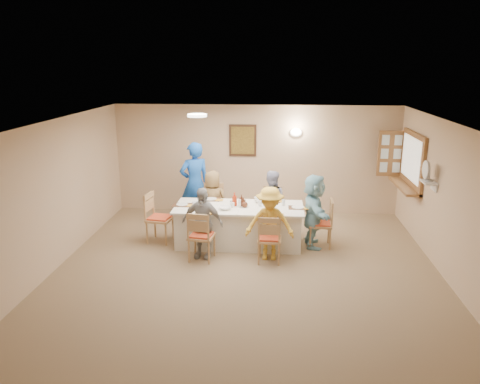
# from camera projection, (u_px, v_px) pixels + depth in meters

# --- Properties ---
(ground) EXTENTS (7.00, 7.00, 0.00)m
(ground) POSITION_uv_depth(u_px,v_px,m) (245.00, 276.00, 7.74)
(ground) COLOR #7B6549
(room_walls) EXTENTS (7.00, 7.00, 7.00)m
(room_walls) POSITION_uv_depth(u_px,v_px,m) (246.00, 188.00, 7.34)
(room_walls) COLOR tan
(room_walls) RESTS_ON ground
(wall_picture) EXTENTS (0.62, 0.05, 0.72)m
(wall_picture) POSITION_uv_depth(u_px,v_px,m) (243.00, 140.00, 10.64)
(wall_picture) COLOR #422817
(wall_picture) RESTS_ON room_walls
(wall_sconce) EXTENTS (0.26, 0.09, 0.18)m
(wall_sconce) POSITION_uv_depth(u_px,v_px,m) (296.00, 132.00, 10.47)
(wall_sconce) COLOR white
(wall_sconce) RESTS_ON room_walls
(ceiling_light) EXTENTS (0.36, 0.36, 0.05)m
(ceiling_light) POSITION_uv_depth(u_px,v_px,m) (197.00, 115.00, 8.60)
(ceiling_light) COLOR white
(ceiling_light) RESTS_ON room_walls
(serving_hatch) EXTENTS (0.06, 1.50, 1.15)m
(serving_hatch) POSITION_uv_depth(u_px,v_px,m) (413.00, 161.00, 9.41)
(serving_hatch) COLOR brown
(serving_hatch) RESTS_ON room_walls
(hatch_sill) EXTENTS (0.30, 1.50, 0.05)m
(hatch_sill) POSITION_uv_depth(u_px,v_px,m) (404.00, 186.00, 9.55)
(hatch_sill) COLOR brown
(hatch_sill) RESTS_ON room_walls
(shutter_door) EXTENTS (0.55, 0.04, 1.00)m
(shutter_door) POSITION_uv_depth(u_px,v_px,m) (391.00, 154.00, 10.16)
(shutter_door) COLOR brown
(shutter_door) RESTS_ON room_walls
(fan_shelf) EXTENTS (0.22, 0.36, 0.03)m
(fan_shelf) POSITION_uv_depth(u_px,v_px,m) (429.00, 182.00, 8.14)
(fan_shelf) COLOR white
(fan_shelf) RESTS_ON room_walls
(desk_fan) EXTENTS (0.30, 0.30, 0.28)m
(desk_fan) POSITION_uv_depth(u_px,v_px,m) (428.00, 174.00, 8.10)
(desk_fan) COLOR #A5A5A8
(desk_fan) RESTS_ON fan_shelf
(dining_table) EXTENTS (2.45, 1.04, 0.76)m
(dining_table) POSITION_uv_depth(u_px,v_px,m) (239.00, 225.00, 9.02)
(dining_table) COLOR white
(dining_table) RESTS_ON ground
(chair_back_left) EXTENTS (0.49, 0.49, 0.96)m
(chair_back_left) POSITION_uv_depth(u_px,v_px,m) (214.00, 207.00, 9.80)
(chair_back_left) COLOR tan
(chair_back_left) RESTS_ON ground
(chair_back_right) EXTENTS (0.51, 0.51, 0.92)m
(chair_back_right) POSITION_uv_depth(u_px,v_px,m) (271.00, 210.00, 9.72)
(chair_back_right) COLOR tan
(chair_back_right) RESTS_ON ground
(chair_front_left) EXTENTS (0.50, 0.50, 0.92)m
(chair_front_left) POSITION_uv_depth(u_px,v_px,m) (202.00, 235.00, 8.27)
(chair_front_left) COLOR tan
(chair_front_left) RESTS_ON ground
(chair_front_right) EXTENTS (0.43, 0.43, 0.89)m
(chair_front_right) POSITION_uv_depth(u_px,v_px,m) (269.00, 238.00, 8.19)
(chair_front_right) COLOR tan
(chair_front_right) RESTS_ON ground
(chair_left_end) EXTENTS (0.54, 0.54, 0.99)m
(chair_left_end) POSITION_uv_depth(u_px,v_px,m) (160.00, 218.00, 9.10)
(chair_left_end) COLOR tan
(chair_left_end) RESTS_ON ground
(chair_right_end) EXTENTS (0.46, 0.46, 0.93)m
(chair_right_end) POSITION_uv_depth(u_px,v_px,m) (320.00, 223.00, 8.88)
(chair_right_end) COLOR tan
(chair_right_end) RESTS_ON ground
(diner_back_left) EXTENTS (0.75, 0.60, 1.29)m
(diner_back_left) POSITION_uv_depth(u_px,v_px,m) (213.00, 201.00, 9.64)
(diner_back_left) COLOR brown
(diner_back_left) RESTS_ON ground
(diner_back_right) EXTENTS (0.71, 0.59, 1.32)m
(diner_back_right) POSITION_uv_depth(u_px,v_px,m) (271.00, 202.00, 9.55)
(diner_back_right) COLOR #9395B5
(diner_back_right) RESTS_ON ground
(diner_front_left) EXTENTS (0.89, 0.61, 1.30)m
(diner_front_left) POSITION_uv_depth(u_px,v_px,m) (202.00, 223.00, 8.34)
(diner_front_left) COLOR #A2A2A2
(diner_front_left) RESTS_ON ground
(diner_front_right) EXTENTS (0.90, 0.56, 1.33)m
(diner_front_right) POSITION_uv_depth(u_px,v_px,m) (270.00, 224.00, 8.24)
(diner_front_right) COLOR yellow
(diner_front_right) RESTS_ON ground
(diner_right_end) EXTENTS (1.37, 0.58, 1.41)m
(diner_right_end) POSITION_uv_depth(u_px,v_px,m) (314.00, 211.00, 8.82)
(diner_right_end) COLOR #97D0DF
(diner_right_end) RESTS_ON ground
(caregiver) EXTENTS (1.01, 0.97, 1.80)m
(caregiver) POSITION_uv_depth(u_px,v_px,m) (195.00, 183.00, 10.06)
(caregiver) COLOR blue
(caregiver) RESTS_ON ground
(placemat_fl) EXTENTS (0.33, 0.25, 0.01)m
(placemat_fl) POSITION_uv_depth(u_px,v_px,m) (204.00, 212.00, 8.56)
(placemat_fl) COLOR #472B19
(placemat_fl) RESTS_ON dining_table
(plate_fl) EXTENTS (0.24, 0.24, 0.01)m
(plate_fl) POSITION_uv_depth(u_px,v_px,m) (204.00, 212.00, 8.55)
(plate_fl) COLOR white
(plate_fl) RESTS_ON dining_table
(napkin_fl) EXTENTS (0.13, 0.13, 0.01)m
(napkin_fl) POSITION_uv_depth(u_px,v_px,m) (214.00, 213.00, 8.49)
(napkin_fl) COLOR gold
(napkin_fl) RESTS_ON dining_table
(placemat_fr) EXTENTS (0.37, 0.28, 0.01)m
(placemat_fr) POSITION_uv_depth(u_px,v_px,m) (270.00, 214.00, 8.47)
(placemat_fr) COLOR #472B19
(placemat_fr) RESTS_ON dining_table
(plate_fr) EXTENTS (0.23, 0.23, 0.01)m
(plate_fr) POSITION_uv_depth(u_px,v_px,m) (270.00, 213.00, 8.46)
(plate_fr) COLOR white
(plate_fr) RESTS_ON dining_table
(napkin_fr) EXTENTS (0.14, 0.14, 0.01)m
(napkin_fr) POSITION_uv_depth(u_px,v_px,m) (280.00, 215.00, 8.40)
(napkin_fr) COLOR gold
(napkin_fr) RESTS_ON dining_table
(placemat_bl) EXTENTS (0.38, 0.28, 0.01)m
(placemat_bl) POSITION_uv_depth(u_px,v_px,m) (211.00, 199.00, 9.36)
(placemat_bl) COLOR #472B19
(placemat_bl) RESTS_ON dining_table
(plate_bl) EXTENTS (0.23, 0.23, 0.01)m
(plate_bl) POSITION_uv_depth(u_px,v_px,m) (211.00, 199.00, 9.36)
(plate_bl) COLOR white
(plate_bl) RESTS_ON dining_table
(napkin_bl) EXTENTS (0.15, 0.15, 0.01)m
(napkin_bl) POSITION_uv_depth(u_px,v_px,m) (219.00, 200.00, 9.30)
(napkin_bl) COLOR gold
(napkin_bl) RESTS_ON dining_table
(placemat_br) EXTENTS (0.37, 0.28, 0.01)m
(placemat_br) POSITION_uv_depth(u_px,v_px,m) (271.00, 201.00, 9.27)
(placemat_br) COLOR #472B19
(placemat_br) RESTS_ON dining_table
(plate_br) EXTENTS (0.26, 0.26, 0.02)m
(plate_br) POSITION_uv_depth(u_px,v_px,m) (271.00, 200.00, 9.27)
(plate_br) COLOR white
(plate_br) RESTS_ON dining_table
(napkin_br) EXTENTS (0.14, 0.14, 0.01)m
(napkin_br) POSITION_uv_depth(u_px,v_px,m) (280.00, 201.00, 9.21)
(napkin_br) COLOR gold
(napkin_br) RESTS_ON dining_table
(placemat_le) EXTENTS (0.37, 0.28, 0.01)m
(placemat_le) POSITION_uv_depth(u_px,v_px,m) (182.00, 205.00, 9.00)
(placemat_le) COLOR #472B19
(placemat_le) RESTS_ON dining_table
(plate_le) EXTENTS (0.22, 0.22, 0.01)m
(plate_le) POSITION_uv_depth(u_px,v_px,m) (182.00, 204.00, 8.99)
(plate_le) COLOR white
(plate_le) RESTS_ON dining_table
(napkin_le) EXTENTS (0.13, 0.13, 0.01)m
(napkin_le) POSITION_uv_depth(u_px,v_px,m) (191.00, 206.00, 8.93)
(napkin_le) COLOR gold
(napkin_le) RESTS_ON dining_table
(placemat_re) EXTENTS (0.36, 0.27, 0.01)m
(placemat_re) POSITION_uv_depth(u_px,v_px,m) (298.00, 208.00, 8.83)
(placemat_re) COLOR #472B19
(placemat_re) RESTS_ON dining_table
(plate_re) EXTENTS (0.24, 0.24, 0.01)m
(plate_re) POSITION_uv_depth(u_px,v_px,m) (298.00, 207.00, 8.83)
(plate_re) COLOR white
(plate_re) RESTS_ON dining_table
(napkin_re) EXTENTS (0.15, 0.15, 0.01)m
(napkin_re) POSITION_uv_depth(u_px,v_px,m) (308.00, 208.00, 8.77)
(napkin_re) COLOR gold
(napkin_re) RESTS_ON dining_table
(teacup_a) EXTENTS (0.20, 0.20, 0.09)m
(teacup_a) POSITION_uv_depth(u_px,v_px,m) (194.00, 208.00, 8.66)
(teacup_a) COLOR white
(teacup_a) RESTS_ON dining_table
(teacup_b) EXTENTS (0.09, 0.09, 0.07)m
(teacup_b) POSITION_uv_depth(u_px,v_px,m) (260.00, 197.00, 9.39)
(teacup_b) COLOR white
(teacup_b) RESTS_ON dining_table
(bowl_a) EXTENTS (0.30, 0.30, 0.06)m
(bowl_a) POSITION_uv_depth(u_px,v_px,m) (225.00, 208.00, 8.72)
(bowl_a) COLOR white
(bowl_a) RESTS_ON dining_table
(bowl_b) EXTENTS (0.33, 0.33, 0.06)m
(bowl_b) POSITION_uv_depth(u_px,v_px,m) (260.00, 201.00, 9.15)
(bowl_b) COLOR white
(bowl_b) RESTS_ON dining_table
(condiment_ketchup) EXTENTS (0.16, 0.16, 0.26)m
(condiment_ketchup) POSITION_uv_depth(u_px,v_px,m) (235.00, 199.00, 8.92)
(condiment_ketchup) COLOR #B92D0F
(condiment_ketchup) RESTS_ON dining_table
(condiment_brown) EXTENTS (0.11, 0.11, 0.21)m
(condiment_brown) POSITION_uv_depth(u_px,v_px,m) (242.00, 200.00, 8.94)
(condiment_brown) COLOR #4F2615
(condiment_brown) RESTS_ON dining_table
(condiment_malt) EXTENTS (0.20, 0.20, 0.15)m
(condiment_malt) POSITION_uv_depth(u_px,v_px,m) (245.00, 203.00, 8.85)
(condiment_malt) COLOR #4F2615
(condiment_malt) RESTS_ON dining_table
(drinking_glass) EXTENTS (0.06, 0.06, 0.10)m
(drinking_glass) POSITION_uv_depth(u_px,v_px,m) (231.00, 203.00, 8.96)
(drinking_glass) COLOR silver
(drinking_glass) RESTS_ON dining_table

